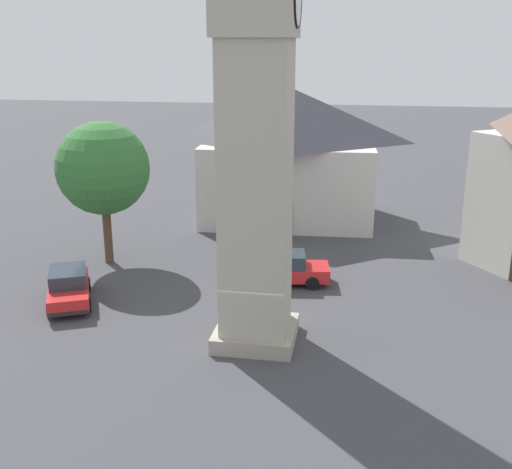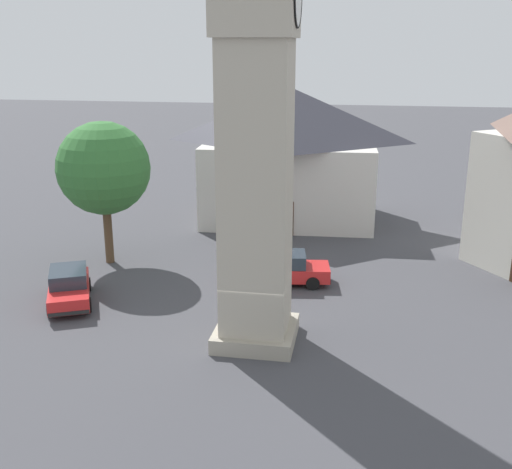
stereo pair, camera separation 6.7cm
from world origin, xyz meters
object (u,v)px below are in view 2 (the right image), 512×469
clock_tower (256,24)px  building_shop_left (290,153)px  car_blue_kerb (69,286)px  car_red_corner (286,268)px  tree (104,168)px

clock_tower → building_shop_left: clock_tower is taller
clock_tower → car_blue_kerb: clock_tower is taller
car_red_corner → car_blue_kerb: bearing=-66.7°
building_shop_left → car_blue_kerb: bearing=-27.0°
tree → car_blue_kerb: bearing=3.8°
car_blue_kerb → tree: size_ratio=0.60×
car_red_corner → clock_tower: bearing=-3.3°
car_red_corner → building_shop_left: size_ratio=0.37×
car_blue_kerb → building_shop_left: (-15.52, 7.91, 3.58)m
car_red_corner → building_shop_left: bearing=-173.8°
clock_tower → car_red_corner: bearing=176.7°
clock_tower → building_shop_left: (-17.77, -0.90, -7.35)m
car_red_corner → building_shop_left: building_shop_left is taller
tree → clock_tower: bearing=50.2°
car_blue_kerb → tree: bearing=-176.2°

